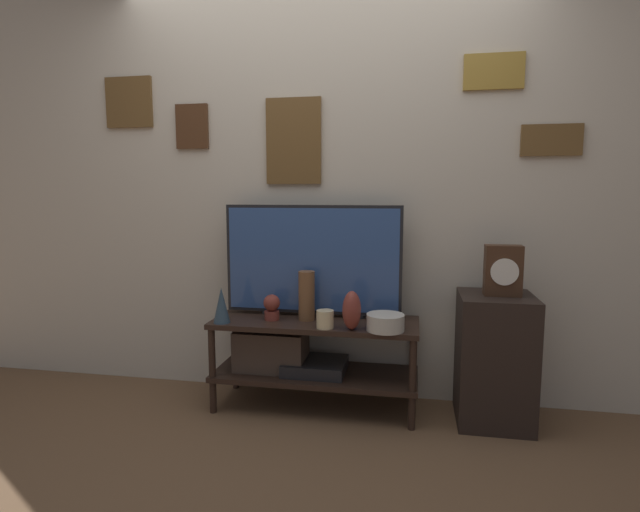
{
  "coord_description": "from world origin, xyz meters",
  "views": [
    {
      "loc": [
        0.56,
        -2.53,
        1.27
      ],
      "look_at": [
        0.03,
        0.26,
        0.91
      ],
      "focal_mm": 28.0,
      "sensor_mm": 36.0,
      "label": 1
    }
  ],
  "objects": [
    {
      "name": "ground_plane",
      "position": [
        0.0,
        0.0,
        0.0
      ],
      "size": [
        12.0,
        12.0,
        0.0
      ],
      "primitive_type": "plane",
      "color": "brown"
    },
    {
      "name": "wall_back",
      "position": [
        -0.0,
        0.53,
        1.35
      ],
      "size": [
        6.4,
        0.08,
        2.7
      ],
      "color": "beige",
      "rests_on": "ground_plane"
    },
    {
      "name": "media_console",
      "position": [
        -0.1,
        0.26,
        0.33
      ],
      "size": [
        1.19,
        0.44,
        0.53
      ],
      "color": "black",
      "rests_on": "ground_plane"
    },
    {
      "name": "television",
      "position": [
        -0.03,
        0.35,
        0.87
      ],
      "size": [
        1.06,
        0.05,
        0.67
      ],
      "color": "black",
      "rests_on": "media_console"
    },
    {
      "name": "vase_wide_bowl",
      "position": [
        0.42,
        0.11,
        0.57
      ],
      "size": [
        0.2,
        0.2,
        0.09
      ],
      "color": "beige",
      "rests_on": "media_console"
    },
    {
      "name": "vase_tall_ceramic",
      "position": [
        -0.05,
        0.26,
        0.67
      ],
      "size": [
        0.1,
        0.1,
        0.29
      ],
      "color": "brown",
      "rests_on": "media_console"
    },
    {
      "name": "vase_urn_stoneware",
      "position": [
        0.23,
        0.1,
        0.64
      ],
      "size": [
        0.1,
        0.12,
        0.21
      ],
      "color": "brown",
      "rests_on": "media_console"
    },
    {
      "name": "vase_slim_bronze",
      "position": [
        -0.51,
        0.1,
        0.63
      ],
      "size": [
        0.1,
        0.1,
        0.21
      ],
      "color": "#2D4251",
      "rests_on": "media_console"
    },
    {
      "name": "candle_jar",
      "position": [
        0.09,
        0.1,
        0.58
      ],
      "size": [
        0.1,
        0.1,
        0.1
      ],
      "color": "beige",
      "rests_on": "media_console"
    },
    {
      "name": "decorative_bust",
      "position": [
        -0.25,
        0.22,
        0.61
      ],
      "size": [
        0.1,
        0.1,
        0.15
      ],
      "color": "brown",
      "rests_on": "media_console"
    },
    {
      "name": "side_table",
      "position": [
        1.01,
        0.27,
        0.36
      ],
      "size": [
        0.4,
        0.42,
        0.72
      ],
      "color": "black",
      "rests_on": "ground_plane"
    },
    {
      "name": "mantel_clock",
      "position": [
        1.03,
        0.26,
        0.85
      ],
      "size": [
        0.19,
        0.11,
        0.27
      ],
      "color": "#422819",
      "rests_on": "side_table"
    }
  ]
}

